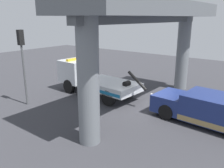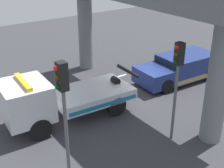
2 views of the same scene
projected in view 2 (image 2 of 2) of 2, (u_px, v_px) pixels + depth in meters
The scene contains 9 objects.
ground_plane at pixel (136, 95), 17.28m from camera, with size 60.00×40.00×0.10m, color #38383D.
lane_stripe_west at pixel (176, 60), 22.34m from camera, with size 2.60×0.16×0.01m, color silver.
lane_stripe_mid at pixel (110, 79), 19.17m from camera, with size 2.60×0.16×0.01m, color silver.
lane_stripe_east at pixel (17, 106), 16.00m from camera, with size 2.60×0.16×0.01m, color silver.
tow_truck_white at pixel (56, 98), 14.20m from camera, with size 7.31×2.74×2.46m.
towed_van_green at pixel (180, 68), 18.74m from camera, with size 5.32×2.49×1.58m.
overpass_structure at pixel (138, 1), 15.01m from camera, with size 3.60×12.34×6.24m.
traffic_light_far at pixel (177, 71), 12.03m from camera, with size 0.39×0.32×4.36m.
traffic_light_mid at pixel (63, 102), 9.29m from camera, with size 0.39×0.32×4.67m.
Camera 2 is at (10.10, 11.72, 7.79)m, focal length 48.91 mm.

